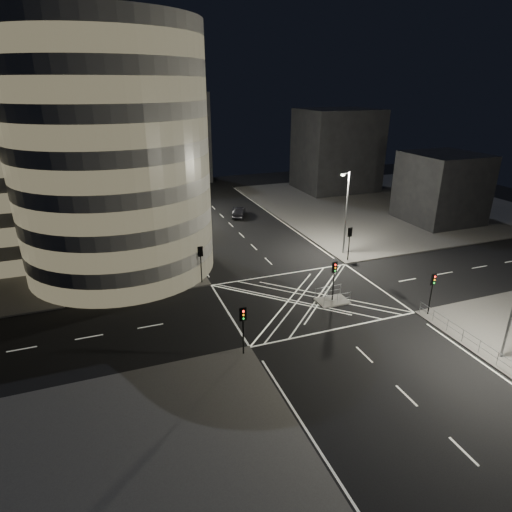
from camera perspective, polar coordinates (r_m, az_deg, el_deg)
name	(u,v)px	position (r m, az deg, el deg)	size (l,w,h in m)	color
ground	(306,298)	(42.26, 6.73, -5.61)	(120.00, 120.00, 0.00)	black
sidewalk_far_left	(15,243)	(64.26, -29.50, 1.48)	(42.00, 42.00, 0.15)	#4E4B49
sidewalk_far_right	(386,203)	(78.48, 16.99, 6.73)	(42.00, 42.00, 0.15)	#4E4B49
central_island	(332,301)	(41.95, 10.11, -5.92)	(3.00, 2.00, 0.15)	slate
office_tower_curved	(64,151)	(52.45, -24.24, 12.66)	(30.00, 29.00, 27.20)	gray
office_block_rear	(63,141)	(75.76, -24.29, 13.83)	(24.00, 16.00, 22.00)	gray
building_right_far	(336,150)	(85.94, 10.67, 13.73)	(14.00, 12.00, 15.00)	black
building_right_near	(441,188)	(69.85, 23.47, 8.36)	(10.00, 10.00, 10.00)	black
building_far_end	(164,139)	(92.76, -12.19, 15.04)	(18.00, 8.00, 18.00)	black
tree_a	(179,241)	(45.38, -10.21, 2.01)	(4.81, 4.81, 6.85)	black
tree_b	(169,222)	(50.93, -11.49, 4.43)	(4.76, 4.76, 7.07)	black
tree_c	(161,211)	(56.70, -12.49, 5.92)	(3.63, 3.63, 6.23)	black
tree_d	(154,193)	(62.24, -13.40, 8.13)	(5.58, 5.58, 8.25)	black
tree_e	(150,192)	(68.30, -14.00, 8.31)	(4.53, 4.53, 6.53)	black
traffic_signal_fl	(201,258)	(44.13, -7.40, -0.23)	(0.55, 0.22, 4.00)	black
traffic_signal_nl	(243,322)	(32.33, -1.74, -8.82)	(0.55, 0.22, 4.00)	black
traffic_signal_fr	(349,238)	(50.63, 12.36, 2.38)	(0.55, 0.22, 4.00)	black
traffic_signal_nr	(432,286)	(40.76, 22.46, -3.76)	(0.55, 0.22, 4.00)	black
traffic_signal_island	(334,274)	(40.71, 10.37, -2.39)	(0.55, 0.22, 4.00)	black
street_lamp_left_near	(183,220)	(47.95, -9.73, 4.79)	(1.25, 0.25, 10.00)	slate
street_lamp_left_far	(159,186)	(65.19, -12.85, 9.11)	(1.25, 0.25, 10.00)	slate
street_lamp_right_far	(346,210)	(51.95, 11.91, 5.96)	(1.25, 0.25, 10.00)	slate
railing_near_right	(471,341)	(38.21, 26.73, -10.06)	(0.06, 11.70, 1.10)	slate
railing_island_south	(337,299)	(40.98, 10.79, -5.69)	(2.80, 0.06, 1.10)	slate
railing_island_north	(328,291)	(42.35, 9.56, -4.65)	(2.80, 0.06, 1.10)	slate
sedan	(239,212)	(67.43, -2.31, 5.90)	(1.68, 4.81, 1.58)	black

